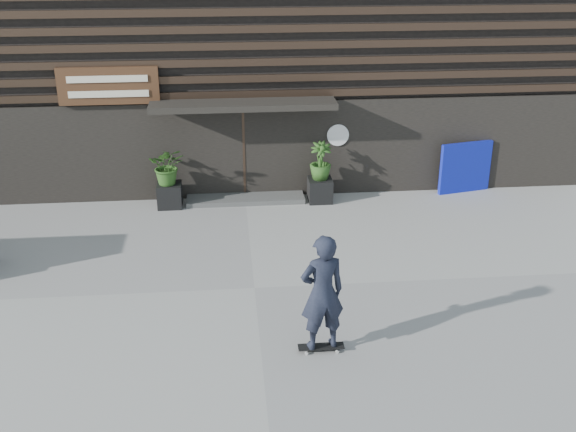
{
  "coord_description": "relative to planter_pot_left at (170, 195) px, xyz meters",
  "views": [
    {
      "loc": [
        -0.48,
        -12.18,
        6.82
      ],
      "look_at": [
        0.76,
        0.97,
        1.1
      ],
      "focal_mm": 43.89,
      "sensor_mm": 36.0,
      "label": 1
    }
  ],
  "objects": [
    {
      "name": "building",
      "position": [
        1.9,
        5.56,
        3.69
      ],
      "size": [
        18.0,
        11.0,
        8.0
      ],
      "color": "black",
      "rests_on": "ground"
    },
    {
      "name": "planter_pot_left",
      "position": [
        0.0,
        0.0,
        0.0
      ],
      "size": [
        0.6,
        0.6,
        0.6
      ],
      "primitive_type": "cube",
      "color": "black",
      "rests_on": "ground"
    },
    {
      "name": "bamboo_right",
      "position": [
        3.8,
        0.0,
        0.78
      ],
      "size": [
        0.54,
        0.54,
        0.96
      ],
      "primitive_type": "imported",
      "color": "#2D591E",
      "rests_on": "planter_pot_right"
    },
    {
      "name": "entrance_step",
      "position": [
        1.9,
        0.2,
        -0.24
      ],
      "size": [
        3.0,
        0.8,
        0.12
      ],
      "primitive_type": "cube",
      "color": "#474745",
      "rests_on": "ground"
    },
    {
      "name": "bamboo_left",
      "position": [
        0.0,
        0.0,
        0.78
      ],
      "size": [
        0.86,
        0.75,
        0.96
      ],
      "primitive_type": "imported",
      "color": "#2D591E",
      "rests_on": "planter_pot_left"
    },
    {
      "name": "blue_tarp",
      "position": [
        7.67,
        0.3,
        0.37
      ],
      "size": [
        1.43,
        0.43,
        1.35
      ],
      "primitive_type": "cube",
      "rotation": [
        0.0,
        0.0,
        0.22
      ],
      "color": "#0D17AA",
      "rests_on": "ground"
    },
    {
      "name": "planter_pot_right",
      "position": [
        3.8,
        0.0,
        0.0
      ],
      "size": [
        0.6,
        0.6,
        0.6
      ],
      "primitive_type": "cube",
      "color": "black",
      "rests_on": "ground"
    },
    {
      "name": "ground",
      "position": [
        1.9,
        -4.4,
        -0.3
      ],
      "size": [
        80.0,
        80.0,
        0.0
      ],
      "primitive_type": "plane",
      "color": "#9E9C96",
      "rests_on": "ground"
    },
    {
      "name": "skateboarder",
      "position": [
        2.91,
        -6.67,
        0.82
      ],
      "size": [
        0.83,
        0.63,
        2.15
      ],
      "color": "black",
      "rests_on": "ground"
    }
  ]
}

